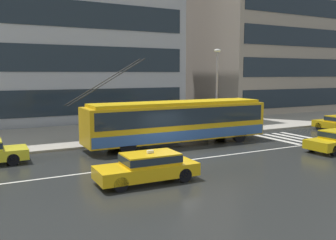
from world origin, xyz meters
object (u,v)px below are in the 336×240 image
object	(u,v)px
pedestrian_walking_past	(208,110)
trolleybus	(178,121)
taxi_oncoming_near	(148,166)
street_lamp	(217,84)
bus_shelter	(131,112)
pedestrian_at_shelter	(145,117)
pedestrian_approaching_curb	(130,115)

from	to	relation	value
pedestrian_walking_past	trolleybus	bearing A→B (deg)	-143.52
taxi_oncoming_near	street_lamp	distance (m)	13.60
pedestrian_walking_past	street_lamp	size ratio (longest dim) A/B	0.32
trolleybus	bus_shelter	bearing A→B (deg)	123.11
trolleybus	taxi_oncoming_near	world-z (taller)	trolleybus
bus_shelter	pedestrian_at_shelter	xyz separation A→B (m)	(0.64, -0.93, -0.34)
trolleybus	pedestrian_approaching_curb	xyz separation A→B (m)	(-2.17, 3.06, 0.20)
taxi_oncoming_near	street_lamp	bearing A→B (deg)	41.73
pedestrian_approaching_curb	taxi_oncoming_near	bearing A→B (deg)	-107.65
trolleybus	bus_shelter	xyz separation A→B (m)	(-2.06, 3.15, 0.44)
trolleybus	taxi_oncoming_near	distance (m)	8.56
bus_shelter	street_lamp	size ratio (longest dim) A/B	0.64
taxi_oncoming_near	pedestrian_approaching_curb	distance (m)	10.28
pedestrian_at_shelter	pedestrian_walking_past	size ratio (longest dim) A/B	0.98
trolleybus	pedestrian_at_shelter	size ratio (longest dim) A/B	6.76
pedestrian_at_shelter	pedestrian_walking_past	distance (m)	6.20
bus_shelter	pedestrian_at_shelter	world-z (taller)	bus_shelter
bus_shelter	pedestrian_walking_past	bearing A→B (deg)	2.54
trolleybus	bus_shelter	world-z (taller)	trolleybus
pedestrian_approaching_curb	pedestrian_walking_past	xyz separation A→B (m)	(6.84, 0.39, 0.00)
trolleybus	street_lamp	bearing A→B (deg)	24.71
taxi_oncoming_near	street_lamp	size ratio (longest dim) A/B	0.70
trolleybus	pedestrian_walking_past	bearing A→B (deg)	36.48
street_lamp	pedestrian_walking_past	bearing A→B (deg)	86.54
bus_shelter	taxi_oncoming_near	bearing A→B (deg)	-108.12
bus_shelter	trolleybus	bearing A→B (deg)	-56.89
pedestrian_approaching_curb	street_lamp	world-z (taller)	street_lamp
trolleybus	street_lamp	world-z (taller)	street_lamp
pedestrian_at_shelter	street_lamp	world-z (taller)	street_lamp
street_lamp	pedestrian_at_shelter	bearing A→B (deg)	178.95
trolleybus	street_lamp	xyz separation A→B (m)	(4.58, 2.11, 2.35)
taxi_oncoming_near	pedestrian_walking_past	distance (m)	14.24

